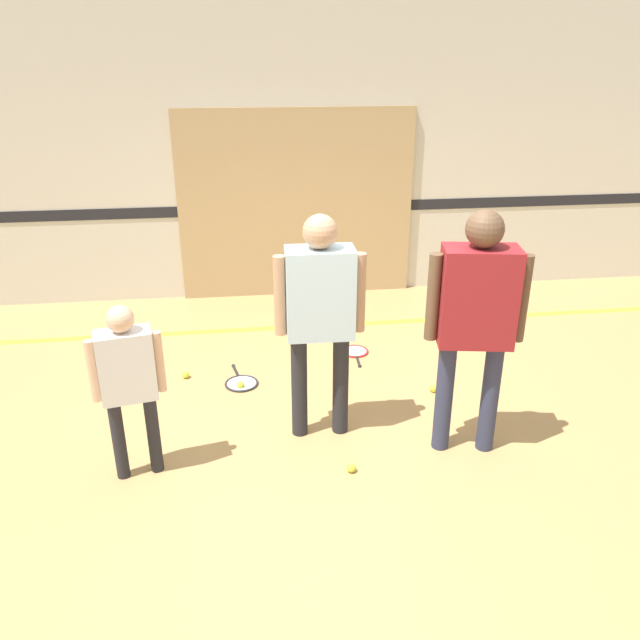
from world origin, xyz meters
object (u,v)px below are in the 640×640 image
racket_second_spare (355,352)px  tennis_ball_by_spare_racket (241,385)px  person_student_right (476,309)px  tennis_ball_near_instructor (351,468)px  tennis_ball_stray_right (433,388)px  person_student_left (128,374)px  person_instructor (320,305)px  tennis_ball_stray_left (186,375)px  racket_spare_on_floor (241,382)px

racket_second_spare → tennis_ball_by_spare_racket: (-1.11, -0.55, 0.02)m
person_student_right → tennis_ball_near_instructor: size_ratio=26.84×
person_student_right → tennis_ball_near_instructor: 1.38m
tennis_ball_stray_right → racket_second_spare: bearing=122.8°
person_student_left → tennis_ball_by_spare_racket: size_ratio=18.86×
person_instructor → tennis_ball_stray_left: bearing=138.6°
person_student_left → tennis_ball_stray_left: 1.55m
tennis_ball_by_spare_racket → tennis_ball_stray_right: same height
tennis_ball_by_spare_racket → person_student_left: bearing=-122.7°
tennis_ball_near_instructor → tennis_ball_stray_left: same height
person_student_left → tennis_ball_stray_right: person_student_left is taller
racket_spare_on_floor → tennis_ball_near_instructor: tennis_ball_near_instructor is taller
tennis_ball_stray_right → person_student_right: bearing=-92.1°
person_student_left → tennis_ball_by_spare_racket: (0.70, 1.09, -0.74)m
racket_spare_on_floor → racket_second_spare: 1.19m
person_instructor → racket_spare_on_floor: (-0.59, 0.83, -1.04)m
tennis_ball_stray_right → person_student_left: bearing=-160.7°
racket_second_spare → tennis_ball_stray_right: size_ratio=7.04×
person_instructor → tennis_ball_stray_left: (-1.08, 1.00, -1.01)m
tennis_ball_stray_right → person_instructor: bearing=-155.5°
tennis_ball_near_instructor → tennis_ball_by_spare_racket: size_ratio=1.00×
racket_spare_on_floor → racket_second_spare: bearing=-79.0°
person_student_left → tennis_ball_by_spare_racket: 1.49m
racket_spare_on_floor → tennis_ball_by_spare_racket: bearing=164.9°
person_student_left → tennis_ball_by_spare_racket: bearing=45.9°
person_student_left → racket_spare_on_floor: bearing=47.7°
person_student_left → person_student_right: size_ratio=0.70×
person_student_left → person_student_right: person_student_right is taller
racket_second_spare → tennis_ball_stray_left: tennis_ball_stray_left is taller
racket_spare_on_floor → tennis_ball_by_spare_racket: tennis_ball_by_spare_racket is taller
person_student_left → racket_spare_on_floor: (0.71, 1.18, -0.76)m
tennis_ball_near_instructor → racket_spare_on_floor: bearing=118.6°
person_instructor → person_student_left: bearing=-163.8°
person_instructor → tennis_ball_near_instructor: 1.15m
racket_spare_on_floor → racket_second_spare: (1.10, 0.46, 0.00)m
tennis_ball_near_instructor → tennis_ball_stray_left: 1.96m
person_instructor → person_student_right: (1.01, -0.34, 0.05)m
person_student_right → person_instructor: bearing=-8.4°
person_instructor → racket_spare_on_floor: size_ratio=3.16×
racket_spare_on_floor → tennis_ball_near_instructor: bearing=-163.2°
tennis_ball_by_spare_racket → racket_spare_on_floor: bearing=86.7°
person_student_right → tennis_ball_near_instructor: person_student_right is taller
person_student_left → tennis_ball_near_instructor: bearing=-18.5°
person_student_left → tennis_ball_stray_right: (2.34, 0.82, -0.74)m
racket_spare_on_floor → tennis_ball_stray_left: tennis_ball_stray_left is taller
racket_spare_on_floor → tennis_ball_by_spare_racket: (-0.00, -0.09, 0.02)m
racket_spare_on_floor → person_student_right: bearing=-137.9°
person_student_left → racket_second_spare: person_student_left is taller
racket_second_spare → tennis_ball_stray_left: 1.62m
person_student_left → tennis_ball_near_instructor: 1.63m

